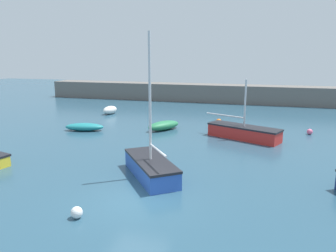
# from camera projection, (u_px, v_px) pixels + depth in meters

# --- Properties ---
(ground_plane) EXTENTS (120.00, 120.00, 0.20)m
(ground_plane) POSITION_uv_depth(u_px,v_px,m) (136.00, 203.00, 14.01)
(ground_plane) COLOR #284C60
(harbor_breakwater) EXTENTS (49.26, 3.27, 2.29)m
(harbor_breakwater) POSITION_uv_depth(u_px,v_px,m) (224.00, 93.00, 42.97)
(harbor_breakwater) COLOR #66605B
(harbor_breakwater) RESTS_ON ground_plane
(open_tender_yellow) EXTENTS (3.35, 1.87, 0.62)m
(open_tender_yellow) POSITION_uv_depth(u_px,v_px,m) (84.00, 127.00, 26.92)
(open_tender_yellow) COLOR teal
(open_tender_yellow) RESTS_ON ground_plane
(fishing_dinghy_green) EXTENTS (1.35, 2.10, 0.84)m
(fishing_dinghy_green) POSITION_uv_depth(u_px,v_px,m) (110.00, 110.00, 34.46)
(fishing_dinghy_green) COLOR white
(fishing_dinghy_green) RESTS_ON ground_plane
(sailboat_short_mast) EXTENTS (5.81, 3.58, 4.40)m
(sailboat_short_mast) POSITION_uv_depth(u_px,v_px,m) (244.00, 132.00, 24.25)
(sailboat_short_mast) COLOR red
(sailboat_short_mast) RESTS_ON ground_plane
(sailboat_tall_mast) EXTENTS (4.01, 4.55, 7.22)m
(sailboat_tall_mast) POSITION_uv_depth(u_px,v_px,m) (151.00, 167.00, 16.67)
(sailboat_tall_mast) COLOR #2D56B7
(sailboat_tall_mast) RESTS_ON ground_plane
(rowboat_blue_near) EXTENTS (2.70, 3.27, 0.74)m
(rowboat_blue_near) POSITION_uv_depth(u_px,v_px,m) (164.00, 125.00, 27.17)
(rowboat_blue_near) COLOR #287A4C
(rowboat_blue_near) RESTS_ON ground_plane
(mooring_buoy_orange) EXTENTS (0.54, 0.54, 0.54)m
(mooring_buoy_orange) POSITION_uv_depth(u_px,v_px,m) (219.00, 122.00, 29.15)
(mooring_buoy_orange) COLOR orange
(mooring_buoy_orange) RESTS_ON ground_plane
(mooring_buoy_white) EXTENTS (0.46, 0.46, 0.46)m
(mooring_buoy_white) POSITION_uv_depth(u_px,v_px,m) (77.00, 212.00, 12.48)
(mooring_buoy_white) COLOR white
(mooring_buoy_white) RESTS_ON ground_plane
(mooring_buoy_pink) EXTENTS (0.45, 0.45, 0.45)m
(mooring_buoy_pink) POSITION_uv_depth(u_px,v_px,m) (310.00, 132.00, 25.62)
(mooring_buoy_pink) COLOR #EA668C
(mooring_buoy_pink) RESTS_ON ground_plane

